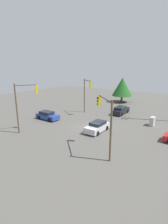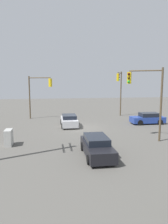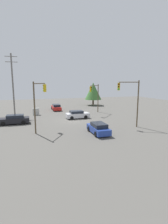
{
  "view_description": "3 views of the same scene",
  "coord_description": "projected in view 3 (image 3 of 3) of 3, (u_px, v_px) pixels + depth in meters",
  "views": [
    {
      "loc": [
        -20.41,
        -12.79,
        8.82
      ],
      "look_at": [
        -0.76,
        1.08,
        2.4
      ],
      "focal_mm": 28.0,
      "sensor_mm": 36.0,
      "label": 1
    },
    {
      "loc": [
        24.27,
        -3.21,
        5.39
      ],
      "look_at": [
        0.85,
        0.31,
        1.9
      ],
      "focal_mm": 35.0,
      "sensor_mm": 36.0,
      "label": 2
    },
    {
      "loc": [
        7.3,
        28.19,
        6.38
      ],
      "look_at": [
        -0.88,
        2.56,
        1.75
      ],
      "focal_mm": 28.0,
      "sensor_mm": 36.0,
      "label": 3
    }
  ],
  "objects": [
    {
      "name": "sedan_blue",
      "position": [
        98.0,
        128.0,
        21.83
      ],
      "size": [
        1.85,
        4.09,
        1.37
      ],
      "rotation": [
        0.0,
        0.0,
        3.14
      ],
      "color": "#233D93",
      "rests_on": "ground_plane"
    },
    {
      "name": "traffic_signal_aux",
      "position": [
        39.0,
        98.0,
        22.25
      ],
      "size": [
        1.83,
        2.7,
        6.45
      ],
      "rotation": [
        0.0,
        0.0,
        4.14
      ],
      "color": "brown",
      "rests_on": "ground_plane"
    },
    {
      "name": "traffic_signal_main",
      "position": [
        130.0,
        96.0,
        24.65
      ],
      "size": [
        2.72,
        1.57,
        6.62
      ],
      "rotation": [
        0.0,
        0.0,
        -0.49
      ],
      "color": "brown",
      "rests_on": "ground_plane"
    },
    {
      "name": "sedan_red",
      "position": [
        56.0,
        107.0,
        40.08
      ],
      "size": [
        1.88,
        4.57,
        1.36
      ],
      "rotation": [
        0.0,
        0.0,
        3.14
      ],
      "color": "red",
      "rests_on": "ground_plane"
    },
    {
      "name": "sedan_silver",
      "position": [
        77.0,
        115.0,
        31.0
      ],
      "size": [
        4.06,
        1.9,
        1.38
      ],
      "rotation": [
        0.0,
        0.0,
        1.57
      ],
      "color": "silver",
      "rests_on": "ground_plane"
    },
    {
      "name": "sedan_dark",
      "position": [
        14.0,
        120.0,
        26.82
      ],
      "size": [
        4.58,
        1.88,
        1.41
      ],
      "rotation": [
        0.0,
        0.0,
        -1.57
      ],
      "color": "black",
      "rests_on": "ground_plane"
    },
    {
      "name": "electrical_cabinet",
      "position": [
        36.0,
        112.0,
        34.16
      ],
      "size": [
        1.19,
        0.57,
        1.34
      ],
      "primitive_type": "cube",
      "color": "#B2B2AD",
      "rests_on": "ground_plane"
    },
    {
      "name": "traffic_signal_cross",
      "position": [
        95.0,
        93.0,
        35.4
      ],
      "size": [
        3.04,
        3.21,
        5.92
      ],
      "rotation": [
        0.0,
        0.0,
        0.81
      ],
      "color": "brown",
      "rests_on": "ground_plane"
    },
    {
      "name": "tree_corner",
      "position": [
        93.0,
        91.0,
        48.05
      ],
      "size": [
        4.55,
        4.55,
        6.23
      ],
      "color": "brown",
      "rests_on": "ground_plane"
    },
    {
      "name": "utility_pole_tall",
      "position": [
        13.0,
        83.0,
        33.74
      ],
      "size": [
        2.2,
        0.28,
        11.75
      ],
      "color": "slate",
      "rests_on": "ground_plane"
    },
    {
      "name": "ground_plane",
      "position": [
        75.0,
        120.0,
        29.73
      ],
      "size": [
        80.0,
        80.0,
        0.0
      ],
      "primitive_type": "plane",
      "color": "#54514C"
    }
  ]
}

